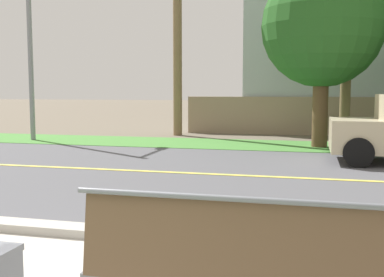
% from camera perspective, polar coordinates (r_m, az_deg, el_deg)
% --- Properties ---
extents(ground_plane, '(140.00, 140.00, 0.00)m').
position_cam_1_polar(ground_plane, '(10.56, 4.51, -3.01)').
color(ground_plane, '#665B4C').
extents(curb_edge, '(44.00, 0.30, 0.11)m').
position_cam_1_polar(curb_edge, '(5.20, -6.36, -11.68)').
color(curb_edge, '#ADA89E').
rests_on(curb_edge, ground_plane).
extents(street_asphalt, '(52.00, 8.00, 0.01)m').
position_cam_1_polar(street_asphalt, '(9.10, 2.90, -4.39)').
color(street_asphalt, '#515156').
rests_on(street_asphalt, ground_plane).
extents(road_centre_line, '(48.00, 0.14, 0.01)m').
position_cam_1_polar(road_centre_line, '(9.10, 2.90, -4.36)').
color(road_centre_line, '#E0CC4C').
rests_on(road_centre_line, ground_plane).
extents(far_verge_grass, '(48.00, 2.80, 0.02)m').
position_cam_1_polar(far_verge_grass, '(14.18, 7.04, -0.74)').
color(far_verge_grass, '#478438').
rests_on(far_verge_grass, ground_plane).
extents(streetlamp, '(0.24, 2.10, 6.52)m').
position_cam_1_polar(streetlamp, '(16.53, -18.75, 12.96)').
color(streetlamp, gray).
rests_on(streetlamp, ground_plane).
extents(shade_tree_far_left, '(3.43, 3.43, 5.65)m').
position_cam_1_polar(shade_tree_far_left, '(13.98, 16.06, 14.03)').
color(shade_tree_far_left, brown).
rests_on(shade_tree_far_left, ground_plane).
extents(garden_wall, '(13.00, 0.36, 1.40)m').
position_cam_1_polar(garden_wall, '(17.79, 20.39, 2.49)').
color(garden_wall, gray).
rests_on(garden_wall, ground_plane).
extents(house_across_street, '(9.94, 6.91, 7.62)m').
position_cam_1_polar(house_across_street, '(21.09, 20.26, 11.55)').
color(house_across_street, '#A3ADB2').
rests_on(house_across_street, ground_plane).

